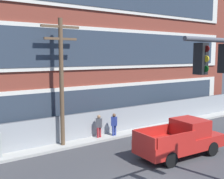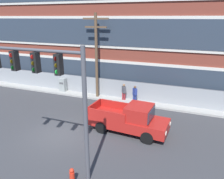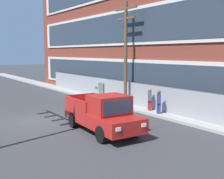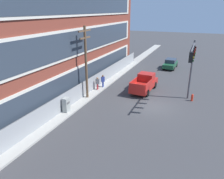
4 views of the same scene
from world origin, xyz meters
name	(u,v)px [view 1 (image 1 of 4)]	position (x,y,z in m)	size (l,w,h in m)	color
sidewalk_building_side	(70,143)	(0.00, 7.42, 0.08)	(80.00, 1.60, 0.16)	#9E9B93
brick_mill_building	(19,23)	(-0.92, 13.82, 8.07)	(36.97, 11.80, 16.12)	brown
chain_link_fence	(93,125)	(1.89, 7.71, 0.95)	(32.92, 0.06, 1.87)	gray
pickup_truck_red	(182,139)	(4.21, 2.01, 0.95)	(5.42, 2.30, 2.02)	#AD1E19
utility_pole_near_corner	(61,77)	(-0.60, 7.20, 4.33)	(2.41, 0.26, 7.78)	brown
pedestrian_near_cabinet	(114,124)	(3.15, 7.02, 0.97)	(0.46, 0.45, 1.69)	navy
pedestrian_by_fence	(99,125)	(2.06, 7.24, 0.97)	(0.45, 0.45, 1.69)	maroon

